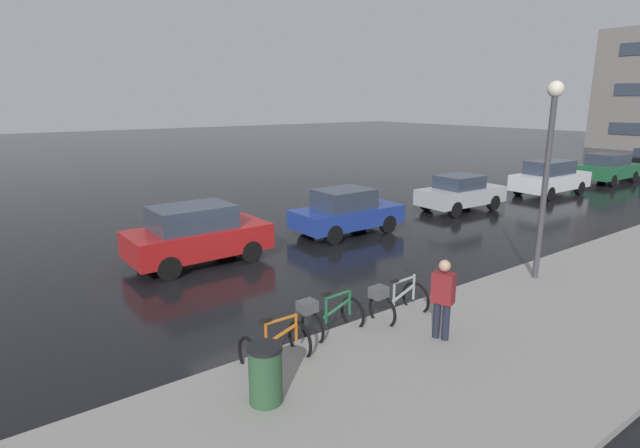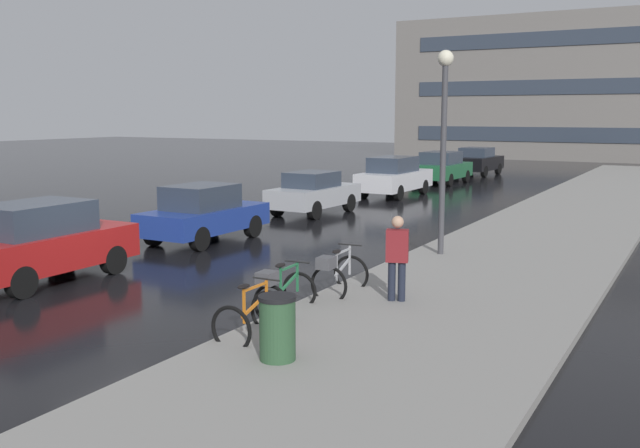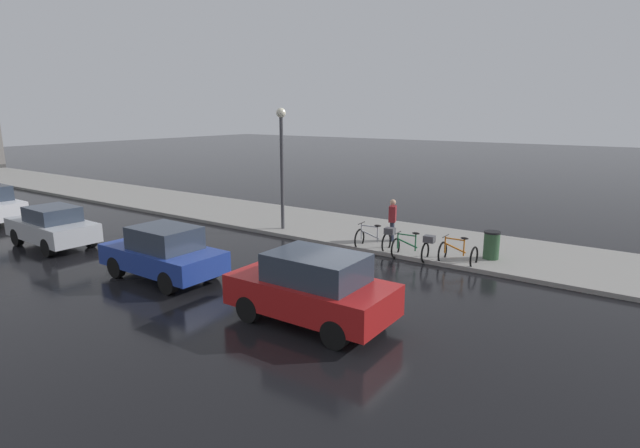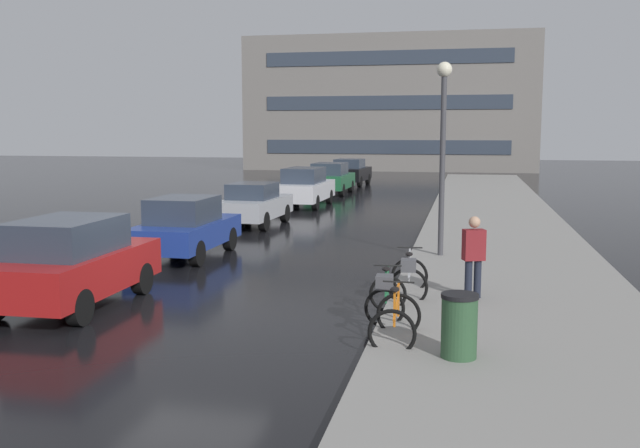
% 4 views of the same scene
% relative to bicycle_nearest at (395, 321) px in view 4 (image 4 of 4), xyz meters
% --- Properties ---
extents(ground_plane, '(140.00, 140.00, 0.00)m').
position_rel_bicycle_nearest_xyz_m(ground_plane, '(-3.98, 1.50, -0.40)').
color(ground_plane, black).
extents(sidewalk_kerb, '(4.80, 60.00, 0.14)m').
position_rel_bicycle_nearest_xyz_m(sidewalk_kerb, '(2.02, 11.50, -0.33)').
color(sidewalk_kerb, gray).
rests_on(sidewalk_kerb, ground).
extents(bicycle_nearest, '(0.73, 1.10, 0.98)m').
position_rel_bicycle_nearest_xyz_m(bicycle_nearest, '(0.00, 0.00, 0.00)').
color(bicycle_nearest, black).
rests_on(bicycle_nearest, ground).
extents(bicycle_second, '(0.75, 1.39, 0.99)m').
position_rel_bicycle_nearest_xyz_m(bicycle_second, '(-0.30, 1.36, 0.09)').
color(bicycle_second, black).
rests_on(bicycle_second, ground).
extents(bicycle_third, '(0.81, 1.40, 0.99)m').
position_rel_bicycle_nearest_xyz_m(bicycle_third, '(-0.04, 2.94, 0.10)').
color(bicycle_third, black).
rests_on(bicycle_third, ground).
extents(car_red, '(1.89, 3.92, 1.69)m').
position_rel_bicycle_nearest_xyz_m(car_red, '(-6.23, 1.25, 0.45)').
color(car_red, '#AD1919').
rests_on(car_red, ground).
extents(car_blue, '(1.80, 3.89, 1.59)m').
position_rel_bicycle_nearest_xyz_m(car_blue, '(-6.19, 6.71, 0.39)').
color(car_blue, navy).
rests_on(car_blue, ground).
extents(car_silver, '(1.85, 3.93, 1.50)m').
position_rel_bicycle_nearest_xyz_m(car_silver, '(-6.23, 12.96, 0.35)').
color(car_silver, '#B2B5BA').
rests_on(car_silver, ground).
extents(car_white, '(1.87, 4.40, 1.70)m').
position_rel_bicycle_nearest_xyz_m(car_white, '(-5.89, 19.37, 0.45)').
color(car_white, silver).
rests_on(car_white, ground).
extents(car_green, '(1.99, 4.02, 1.62)m').
position_rel_bicycle_nearest_xyz_m(car_green, '(-5.96, 25.60, 0.42)').
color(car_green, '#1E6038').
rests_on(car_green, ground).
extents(car_black, '(2.17, 3.83, 1.59)m').
position_rel_bicycle_nearest_xyz_m(car_black, '(-5.90, 31.50, 0.39)').
color(car_black, black).
rests_on(car_black, ground).
extents(pedestrian, '(0.46, 0.36, 1.71)m').
position_rel_bicycle_nearest_xyz_m(pedestrian, '(1.18, 2.95, 0.56)').
color(pedestrian, '#1E2333').
rests_on(pedestrian, ground).
extents(streetlamp, '(0.38, 0.38, 4.99)m').
position_rel_bicycle_nearest_xyz_m(streetlamp, '(0.40, 7.55, 2.86)').
color(streetlamp, '#424247').
rests_on(streetlamp, ground).
extents(trash_bin, '(0.53, 0.53, 1.05)m').
position_rel_bicycle_nearest_xyz_m(trash_bin, '(0.97, -0.76, 0.13)').
color(trash_bin, '#2D5133').
rests_on(trash_bin, ground).
extents(building_facade_main, '(23.70, 8.97, 10.88)m').
position_rel_bicycle_nearest_xyz_m(building_facade_main, '(-5.45, 50.58, 5.04)').
color(building_facade_main, gray).
rests_on(building_facade_main, ground).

